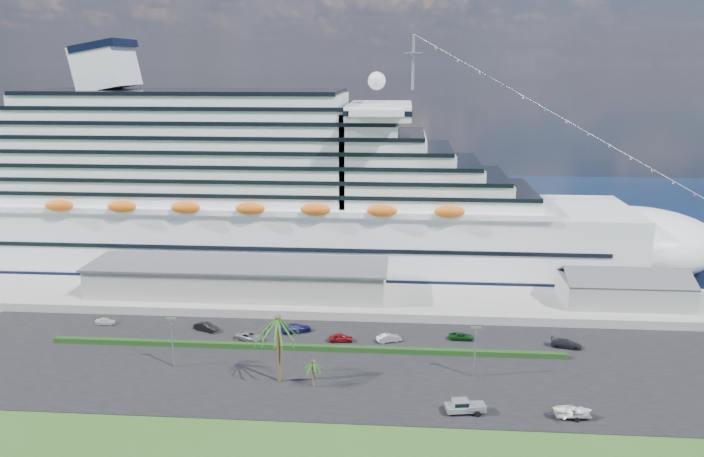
# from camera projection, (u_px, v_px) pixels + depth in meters

# --- Properties ---
(ground) EXTENTS (420.00, 420.00, 0.00)m
(ground) POSITION_uv_depth(u_px,v_px,m) (342.00, 396.00, 100.82)
(ground) COLOR #2C531B
(ground) RESTS_ON ground
(asphalt_lot) EXTENTS (140.00, 38.00, 0.12)m
(asphalt_lot) POSITION_uv_depth(u_px,v_px,m) (348.00, 364.00, 111.47)
(asphalt_lot) COLOR black
(asphalt_lot) RESTS_ON ground
(wharf) EXTENTS (240.00, 20.00, 1.80)m
(wharf) POSITION_uv_depth(u_px,v_px,m) (360.00, 300.00, 139.39)
(wharf) COLOR gray
(wharf) RESTS_ON ground
(water) EXTENTS (420.00, 160.00, 0.02)m
(water) POSITION_uv_depth(u_px,v_px,m) (378.00, 212.00, 226.84)
(water) COLOR black
(water) RESTS_ON ground
(cruise_ship) EXTENTS (191.00, 38.00, 54.00)m
(cruise_ship) POSITION_uv_depth(u_px,v_px,m) (276.00, 200.00, 160.61)
(cruise_ship) COLOR silver
(cruise_ship) RESTS_ON ground
(terminal_building) EXTENTS (61.00, 15.00, 6.30)m
(terminal_building) POSITION_uv_depth(u_px,v_px,m) (238.00, 278.00, 140.34)
(terminal_building) COLOR gray
(terminal_building) RESTS_ON wharf
(port_shed) EXTENTS (24.00, 12.31, 7.37)m
(port_shed) POSITION_uv_depth(u_px,v_px,m) (624.00, 290.00, 134.60)
(port_shed) COLOR gray
(port_shed) RESTS_ON wharf
(hedge) EXTENTS (88.00, 1.10, 0.90)m
(hedge) POSITION_uv_depth(u_px,v_px,m) (304.00, 347.00, 116.81)
(hedge) COLOR black
(hedge) RESTS_ON asphalt_lot
(lamp_post_left) EXTENTS (1.60, 0.35, 8.27)m
(lamp_post_left) POSITION_uv_depth(u_px,v_px,m) (172.00, 336.00, 109.47)
(lamp_post_left) COLOR gray
(lamp_post_left) RESTS_ON asphalt_lot
(lamp_post_right) EXTENTS (1.60, 0.35, 8.27)m
(lamp_post_right) POSITION_uv_depth(u_px,v_px,m) (475.00, 345.00, 105.80)
(lamp_post_right) COLOR gray
(lamp_post_right) RESTS_ON asphalt_lot
(palm_tall) EXTENTS (8.82, 8.82, 11.13)m
(palm_tall) POSITION_uv_depth(u_px,v_px,m) (278.00, 326.00, 103.32)
(palm_tall) COLOR #47301E
(palm_tall) RESTS_ON ground
(palm_short) EXTENTS (3.53, 3.53, 4.56)m
(palm_short) POSITION_uv_depth(u_px,v_px,m) (313.00, 365.00, 102.73)
(palm_short) COLOR #47301E
(palm_short) RESTS_ON ground
(parked_car_0) EXTENTS (3.73, 1.58, 1.26)m
(parked_car_0) POSITION_uv_depth(u_px,v_px,m) (105.00, 321.00, 128.25)
(parked_car_0) COLOR silver
(parked_car_0) RESTS_ON asphalt_lot
(parked_car_1) EXTENTS (4.92, 3.31, 1.53)m
(parked_car_1) POSITION_uv_depth(u_px,v_px,m) (206.00, 327.00, 125.15)
(parked_car_1) COLOR black
(parked_car_1) RESTS_ON asphalt_lot
(parked_car_2) EXTENTS (5.59, 4.21, 1.41)m
(parked_car_2) POSITION_uv_depth(u_px,v_px,m) (249.00, 336.00, 120.88)
(parked_car_2) COLOR gray
(parked_car_2) RESTS_ON asphalt_lot
(parked_car_3) EXTENTS (5.88, 4.28, 1.58)m
(parked_car_3) POSITION_uv_depth(u_px,v_px,m) (296.00, 328.00, 124.58)
(parked_car_3) COLOR #17164F
(parked_car_3) RESTS_ON asphalt_lot
(parked_car_4) EXTENTS (4.45, 2.22, 1.45)m
(parked_car_4) POSITION_uv_depth(u_px,v_px,m) (341.00, 338.00, 120.27)
(parked_car_4) COLOR maroon
(parked_car_4) RESTS_ON asphalt_lot
(parked_car_5) EXTENTS (4.54, 3.06, 1.41)m
(parked_car_5) POSITION_uv_depth(u_px,v_px,m) (389.00, 338.00, 120.23)
(parked_car_5) COLOR #999CA0
(parked_car_5) RESTS_ON asphalt_lot
(parked_car_6) EXTENTS (4.43, 2.15, 1.22)m
(parked_car_6) POSITION_uv_depth(u_px,v_px,m) (461.00, 336.00, 121.21)
(parked_car_6) COLOR #0E3813
(parked_car_6) RESTS_ON asphalt_lot
(parked_car_7) EXTENTS (5.44, 3.15, 1.48)m
(parked_car_7) POSITION_uv_depth(u_px,v_px,m) (566.00, 343.00, 117.79)
(parked_car_7) COLOR black
(parked_car_7) RESTS_ON asphalt_lot
(pickup_truck) EXTENTS (5.80, 2.91, 1.95)m
(pickup_truck) POSITION_uv_depth(u_px,v_px,m) (465.00, 406.00, 95.52)
(pickup_truck) COLOR black
(pickup_truck) RESTS_ON asphalt_lot
(boat_trailer) EXTENTS (6.16, 4.17, 1.74)m
(boat_trailer) POSITION_uv_depth(u_px,v_px,m) (573.00, 411.00, 93.98)
(boat_trailer) COLOR gray
(boat_trailer) RESTS_ON asphalt_lot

